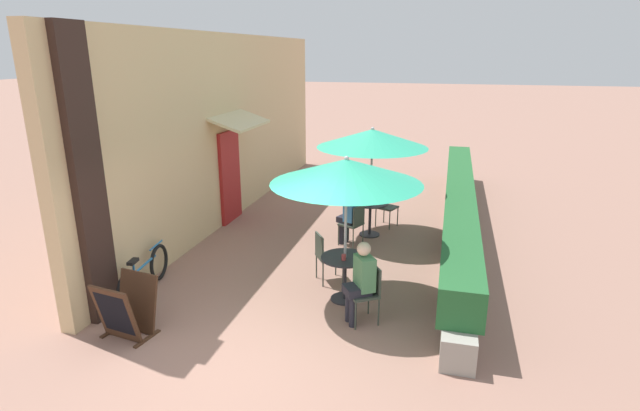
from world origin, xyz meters
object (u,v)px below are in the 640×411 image
cafe_chair_near_right (368,289)px  cafe_chair_mid_right (384,204)px  cafe_chair_near_left (325,254)px  coffee_cup_near (344,257)px  patio_umbrella_mid (372,138)px  seated_patron_mid_left (350,213)px  menu_board (127,308)px  seated_patron_near_right (361,279)px  patio_table_near (345,269)px  patio_umbrella_near (346,171)px  patio_table_mid (370,212)px  cafe_chair_mid_left (354,222)px  bicycle_leaning (144,275)px

cafe_chair_near_right → cafe_chair_mid_right: bearing=-28.6°
cafe_chair_near_left → coffee_cup_near: bearing=1.2°
patio_umbrella_mid → seated_patron_mid_left: 1.59m
cafe_chair_near_left → cafe_chair_mid_right: same height
menu_board → seated_patron_near_right: bearing=30.0°
patio_table_near → patio_umbrella_near: patio_umbrella_near is taller
patio_table_mid → seated_patron_mid_left: 0.74m
patio_umbrella_mid → cafe_chair_mid_left: patio_umbrella_mid is taller
cafe_chair_mid_right → cafe_chair_near_right: bearing=27.5°
cafe_chair_near_right → patio_umbrella_near: bearing=6.1°
patio_umbrella_near → coffee_cup_near: size_ratio=26.00×
patio_table_near → patio_table_mid: same height
coffee_cup_near → cafe_chair_mid_right: cafe_chair_mid_right is taller
bicycle_leaning → menu_board: (0.51, -1.17, 0.08)m
bicycle_leaning → coffee_cup_near: bearing=1.8°
bicycle_leaning → patio_umbrella_mid: bearing=42.3°
patio_table_mid → patio_umbrella_near: bearing=-88.3°
cafe_chair_near_left → bicycle_leaning: (-2.75, -1.19, -0.18)m
patio_umbrella_near → menu_board: size_ratio=2.77×
patio_umbrella_near → cafe_chair_near_left: patio_umbrella_near is taller
patio_umbrella_mid → cafe_chair_mid_left: bearing=-107.0°
cafe_chair_mid_left → bicycle_leaning: size_ratio=0.51×
patio_umbrella_mid → menu_board: size_ratio=2.77×
coffee_cup_near → cafe_chair_near_left: bearing=124.2°
patio_table_near → coffee_cup_near: (0.00, -0.11, 0.25)m
patio_umbrella_near → seated_patron_near_right: 1.59m
patio_umbrella_near → patio_umbrella_mid: 3.03m
seated_patron_near_right → cafe_chair_near_right: bearing=-90.0°
coffee_cup_near → seated_patron_mid_left: (-0.41, 2.49, -0.09)m
cafe_chair_near_left → cafe_chair_near_right: 1.45m
patio_table_near → patio_umbrella_near: size_ratio=0.33×
coffee_cup_near → patio_table_mid: 3.15m
coffee_cup_near → patio_table_mid: bearing=91.7°
cafe_chair_near_left → seated_patron_mid_left: size_ratio=0.70×
patio_umbrella_near → cafe_chair_near_left: bearing=129.1°
seated_patron_near_right → coffee_cup_near: seated_patron_near_right is taller
coffee_cup_near → patio_umbrella_mid: bearing=91.7°
patio_umbrella_near → seated_patron_near_right: size_ratio=1.87×
seated_patron_near_right → coffee_cup_near: (-0.36, 0.51, 0.09)m
cafe_chair_near_right → cafe_chair_mid_right: same height
cafe_chair_near_right → patio_table_near: bearing=6.1°
seated_patron_near_right → bicycle_leaning: (-3.57, -0.00, -0.36)m
cafe_chair_near_left → cafe_chair_mid_right: (0.58, 3.16, 0.00)m
patio_table_near → seated_patron_near_right: (0.36, -0.62, 0.16)m
coffee_cup_near → cafe_chair_mid_left: (-0.31, 2.45, -0.26)m
cafe_chair_mid_left → seated_patron_mid_left: bearing=90.0°
seated_patron_near_right → patio_table_mid: 3.68m
patio_umbrella_near → bicycle_leaning: bearing=-169.0°
cafe_chair_near_right → bicycle_leaning: size_ratio=0.51×
cafe_chair_near_left → cafe_chair_mid_left: same height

